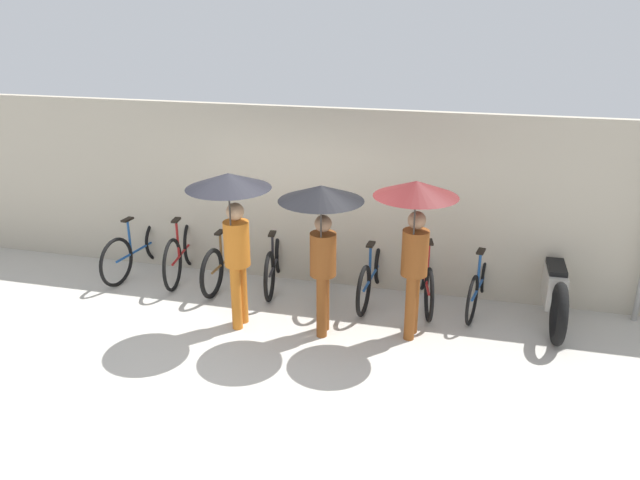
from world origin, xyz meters
TOP-DOWN VIEW (x-y plane):
  - ground_plane at (0.00, 0.00)m, footprint 30.00×30.00m
  - back_wall at (0.00, 2.25)m, footprint 13.98×0.12m
  - parked_bicycle_0 at (-2.53, 1.89)m, footprint 0.44×1.79m
  - parked_bicycle_1 at (-1.81, 1.90)m, footprint 0.45×1.71m
  - parked_bicycle_2 at (-1.08, 1.86)m, footprint 0.44×1.74m
  - parked_bicycle_3 at (-0.36, 1.93)m, footprint 0.46×1.65m
  - parked_bicycle_4 at (0.36, 1.86)m, footprint 0.58×1.73m
  - parked_bicycle_5 at (1.08, 1.87)m, footprint 0.44×1.75m
  - parked_bicycle_6 at (1.80, 1.89)m, footprint 0.50×1.65m
  - parked_bicycle_7 at (2.53, 1.94)m, footprint 0.47×1.64m
  - pedestrian_leading at (-0.42, 0.57)m, footprint 1.01×1.01m
  - pedestrian_center at (0.66, 0.64)m, footprint 0.99×0.99m
  - pedestrian_trailing at (1.72, 0.84)m, footprint 0.97×0.97m
  - motorcycle at (3.45, 1.87)m, footprint 0.58×2.13m

SIDE VIEW (x-z plane):
  - ground_plane at x=0.00m, z-range 0.00..0.00m
  - parked_bicycle_7 at x=2.53m, z-range -0.19..0.91m
  - parked_bicycle_5 at x=1.08m, z-range -0.14..0.87m
  - parked_bicycle_3 at x=-0.36m, z-range -0.12..0.86m
  - parked_bicycle_4 at x=0.36m, z-range -0.14..0.88m
  - parked_bicycle_2 at x=-1.08m, z-range -0.15..0.89m
  - parked_bicycle_6 at x=1.80m, z-range -0.16..0.91m
  - parked_bicycle_0 at x=-2.53m, z-range -0.16..0.92m
  - parked_bicycle_1 at x=-1.81m, z-range -0.12..0.92m
  - motorcycle at x=3.45m, z-range -0.05..0.90m
  - back_wall at x=0.00m, z-range 0.00..2.57m
  - pedestrian_center at x=0.66m, z-range 0.56..2.51m
  - pedestrian_trailing at x=1.72m, z-range 0.57..2.59m
  - pedestrian_leading at x=-0.42m, z-range 0.59..2.63m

